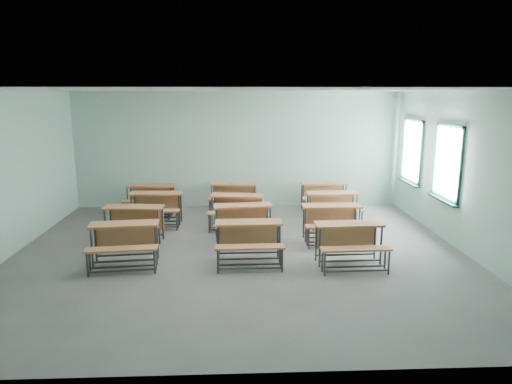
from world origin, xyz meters
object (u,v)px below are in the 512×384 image
desk_unit_r0c2 (350,238)px  desk_unit_r3c1 (233,193)px  desk_unit_r2c2 (333,204)px  desk_unit_r3c0 (150,195)px  desk_unit_r1c1 (243,217)px  desk_unit_r0c0 (124,238)px  desk_unit_r3c2 (324,192)px  desk_unit_r0c1 (249,236)px  desk_unit_r2c0 (156,204)px  desk_unit_r2c1 (237,206)px  desk_unit_r1c0 (133,219)px  desk_unit_r1c2 (332,218)px

desk_unit_r0c2 → desk_unit_r3c1: (-2.17, 3.97, 0.00)m
desk_unit_r2c2 → desk_unit_r3c0: same height
desk_unit_r1c1 → desk_unit_r2c2: bearing=22.9°
desk_unit_r0c0 → desk_unit_r3c2: (4.45, 3.79, 0.00)m
desk_unit_r0c2 → desk_unit_r3c2: same height
desk_unit_r0c1 → desk_unit_r2c0: (-2.19, 2.67, 0.00)m
desk_unit_r2c0 → desk_unit_r3c0: (-0.32, 0.97, 0.00)m
desk_unit_r0c2 → desk_unit_r2c1: size_ratio=0.95×
desk_unit_r0c0 → desk_unit_r1c0: 1.31m
desk_unit_r0c0 → desk_unit_r2c2: same height
desk_unit_r1c0 → desk_unit_r2c2: (4.55, 1.21, 0.00)m
desk_unit_r0c0 → desk_unit_r2c0: 2.68m
desk_unit_r2c0 → desk_unit_r3c0: bearing=109.5°
desk_unit_r3c2 → desk_unit_r2c0: bearing=-164.3°
desk_unit_r0c1 → desk_unit_r1c1: same height
desk_unit_r2c0 → desk_unit_r3c1: (1.88, 1.11, 0.00)m
desk_unit_r0c0 → desk_unit_r1c2: 4.31m
desk_unit_r0c0 → desk_unit_r3c0: bearing=87.4°
desk_unit_r1c2 → desk_unit_r2c2: 1.32m
desk_unit_r2c0 → desk_unit_r2c2: same height
desk_unit_r3c1 → desk_unit_r3c2: same height
desk_unit_r1c0 → desk_unit_r2c0: same height
desk_unit_r0c2 → desk_unit_r3c0: (-4.37, 3.83, 0.00)m
desk_unit_r1c2 → desk_unit_r3c2: bearing=83.4°
desk_unit_r0c1 → desk_unit_r1c1: bearing=92.6°
desk_unit_r2c1 → desk_unit_r1c1: bearing=-74.5°
desk_unit_r3c0 → desk_unit_r1c2: bearing=-26.9°
desk_unit_r0c2 → desk_unit_r1c1: 2.47m
desk_unit_r0c1 → desk_unit_r1c1: (-0.08, 1.33, 0.00)m
desk_unit_r0c0 → desk_unit_r3c2: same height
desk_unit_r1c2 → desk_unit_r3c2: same height
desk_unit_r0c1 → desk_unit_r3c2: same height
desk_unit_r0c2 → desk_unit_r2c0: (-4.05, 2.86, 0.00)m
desk_unit_r2c0 → desk_unit_r1c2: bearing=-18.4°
desk_unit_r1c1 → desk_unit_r3c1: 2.47m
desk_unit_r2c0 → desk_unit_r2c2: 4.31m
desk_unit_r0c0 → desk_unit_r1c0: (-0.13, 1.30, 0.00)m
desk_unit_r0c2 → desk_unit_r3c2: 3.98m
desk_unit_r0c1 → desk_unit_r3c1: same height
desk_unit_r2c1 → desk_unit_r3c0: (-2.27, 1.31, 0.00)m
desk_unit_r0c0 → desk_unit_r0c1: (2.31, 0.01, 0.00)m
desk_unit_r2c2 → desk_unit_r3c1: (-2.42, 1.28, 0.00)m
desk_unit_r2c2 → desk_unit_r2c1: bearing=-177.9°
desk_unit_r2c0 → desk_unit_r3c2: bearing=15.9°
desk_unit_r0c2 → desk_unit_r1c1: (-1.94, 1.52, 0.00)m
desk_unit_r0c2 → desk_unit_r2c2: 2.70m
desk_unit_r0c2 → desk_unit_r2c0: same height
desk_unit_r0c1 → desk_unit_r3c1: 3.80m
desk_unit_r3c2 → desk_unit_r1c1: bearing=-130.9°
desk_unit_r1c2 → desk_unit_r1c1: bearing=177.1°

